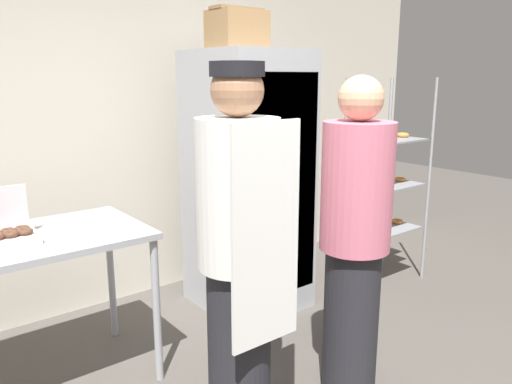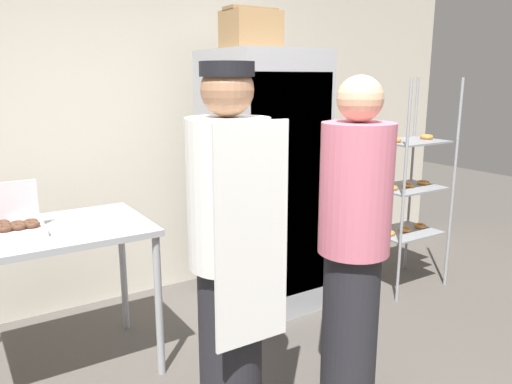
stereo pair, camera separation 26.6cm
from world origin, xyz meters
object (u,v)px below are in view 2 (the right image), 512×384
(refrigerator, at_px, (262,183))
(person_baker, at_px, (230,252))
(donut_box, at_px, (17,226))
(cardboard_storage_box, at_px, (251,29))
(person_customer, at_px, (353,244))
(baking_rack, at_px, (408,187))

(refrigerator, xyz_separation_m, person_baker, (-0.91, -1.12, -0.02))
(donut_box, height_order, cardboard_storage_box, cardboard_storage_box)
(person_baker, bearing_deg, refrigerator, 51.01)
(donut_box, relative_size, person_customer, 0.16)
(cardboard_storage_box, bearing_deg, baking_rack, -12.90)
(person_customer, bearing_deg, baking_rack, 31.95)
(baking_rack, height_order, donut_box, baking_rack)
(refrigerator, distance_m, donut_box, 1.70)
(cardboard_storage_box, bearing_deg, person_customer, -96.03)
(person_customer, bearing_deg, person_baker, 169.67)
(cardboard_storage_box, distance_m, person_customer, 1.66)
(baking_rack, distance_m, person_customer, 1.69)
(donut_box, relative_size, person_baker, 0.15)
(baking_rack, bearing_deg, person_baker, -159.68)
(refrigerator, distance_m, person_customer, 1.27)
(refrigerator, height_order, baking_rack, refrigerator)
(refrigerator, height_order, person_baker, refrigerator)
(person_baker, bearing_deg, donut_box, 130.41)
(baking_rack, height_order, cardboard_storage_box, cardboard_storage_box)
(person_customer, bearing_deg, cardboard_storage_box, 83.97)
(refrigerator, bearing_deg, person_customer, -101.37)
(donut_box, relative_size, cardboard_storage_box, 0.77)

